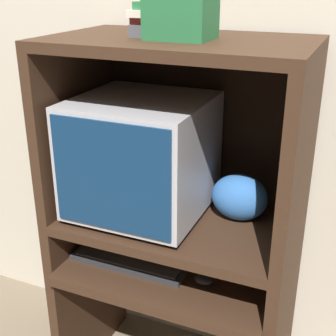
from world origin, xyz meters
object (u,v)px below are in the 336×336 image
(mouse, at_px, (204,280))
(crt_monitor, at_px, (142,156))
(snack_bag, at_px, (239,197))
(keyboard, at_px, (130,261))
(storage_box, at_px, (181,16))
(book_stack, at_px, (162,19))

(mouse, bearing_deg, crt_monitor, 162.19)
(mouse, height_order, snack_bag, snack_bag)
(keyboard, relative_size, storage_box, 2.32)
(book_stack, xyz_separation_m, storage_box, (0.08, -0.04, 0.01))
(keyboard, relative_size, mouse, 6.58)
(mouse, xyz_separation_m, book_stack, (-0.21, 0.11, 0.87))
(mouse, distance_m, book_stack, 0.90)
(keyboard, height_order, book_stack, book_stack)
(keyboard, distance_m, storage_box, 0.91)
(crt_monitor, distance_m, storage_box, 0.51)
(keyboard, distance_m, book_stack, 0.89)
(crt_monitor, height_order, keyboard, crt_monitor)
(snack_bag, relative_size, book_stack, 1.10)
(book_stack, bearing_deg, crt_monitor, -161.65)
(crt_monitor, relative_size, mouse, 6.71)
(book_stack, relative_size, storage_box, 0.95)
(mouse, height_order, book_stack, book_stack)
(keyboard, relative_size, book_stack, 2.43)
(crt_monitor, height_order, mouse, crt_monitor)
(snack_bag, bearing_deg, storage_box, -152.32)
(crt_monitor, relative_size, book_stack, 2.48)
(snack_bag, bearing_deg, crt_monitor, -166.05)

